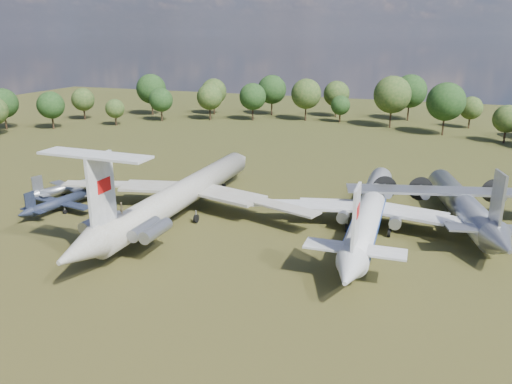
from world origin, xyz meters
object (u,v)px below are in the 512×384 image
at_px(tu104_jet, 370,215).
at_px(small_prop_northwest, 69,190).
at_px(an12_transport, 462,208).
at_px(person_on_il62, 121,208).
at_px(small_prop_west, 60,205).
at_px(il62_airliner, 183,198).

height_order(tu104_jet, small_prop_northwest, tu104_jet).
xyz_separation_m(tu104_jet, small_prop_northwest, (-50.05, -1.86, -1.25)).
relative_size(an12_transport, person_on_il62, 23.70).
bearing_deg(small_prop_west, tu104_jet, 19.24).
bearing_deg(person_on_il62, il62_airliner, -73.27).
height_order(tu104_jet, person_on_il62, person_on_il62).
relative_size(small_prop_west, person_on_il62, 10.04).
distance_m(tu104_jet, an12_transport, 14.29).
xyz_separation_m(small_prop_northwest, person_on_il62, (22.49, -16.54, 5.03)).
xyz_separation_m(il62_airliner, small_prop_northwest, (-22.64, 1.33, -1.53)).
distance_m(tu104_jet, person_on_il62, 33.34).
bearing_deg(person_on_il62, tu104_jet, -129.00).
relative_size(small_prop_northwest, person_on_il62, 10.40).
bearing_deg(person_on_il62, small_prop_northwest, -19.04).
bearing_deg(small_prop_northwest, person_on_il62, -14.89).
distance_m(small_prop_northwest, person_on_il62, 28.37).
height_order(an12_transport, small_prop_west, an12_transport).
bearing_deg(person_on_il62, an12_transport, -129.49).
bearing_deg(il62_airliner, small_prop_west, -163.86).
bearing_deg(il62_airliner, an12_transport, 15.79).
height_order(an12_transport, small_prop_northwest, an12_transport).
relative_size(il62_airliner, person_on_il62, 35.71).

